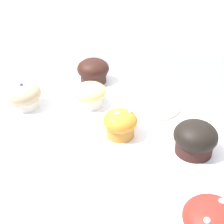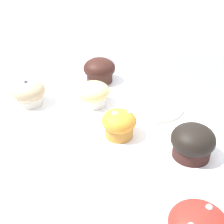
# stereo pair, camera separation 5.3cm
# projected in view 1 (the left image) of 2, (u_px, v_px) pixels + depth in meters

# --- Properties ---
(wall_back) EXTENTS (3.20, 0.10, 1.80)m
(wall_back) POSITION_uv_depth(u_px,v_px,m) (197.00, 60.00, 1.28)
(wall_back) COLOR silver
(wall_back) RESTS_ON ground
(muffin_front_center) EXTENTS (0.10, 0.10, 0.07)m
(muffin_front_center) POSITION_uv_depth(u_px,v_px,m) (90.00, 94.00, 0.92)
(muffin_front_center) COLOR silver
(muffin_front_center) RESTS_ON display_counter
(muffin_back_left) EXTENTS (0.11, 0.11, 0.08)m
(muffin_back_left) POSITION_uv_depth(u_px,v_px,m) (93.00, 71.00, 1.06)
(muffin_back_left) COLOR #41271E
(muffin_back_left) RESTS_ON display_counter
(muffin_back_right) EXTENTS (0.10, 0.10, 0.08)m
(muffin_back_right) POSITION_uv_depth(u_px,v_px,m) (24.00, 96.00, 0.91)
(muffin_back_right) COLOR silver
(muffin_back_right) RESTS_ON display_counter
(muffin_front_left) EXTENTS (0.09, 0.09, 0.08)m
(muffin_front_left) POSITION_uv_depth(u_px,v_px,m) (120.00, 123.00, 0.79)
(muffin_front_left) COLOR #C88536
(muffin_front_left) RESTS_ON display_counter
(muffin_front_right) EXTENTS (0.10, 0.10, 0.08)m
(muffin_front_right) POSITION_uv_depth(u_px,v_px,m) (195.00, 138.00, 0.73)
(muffin_front_right) COLOR #331B18
(muffin_front_right) RESTS_ON display_counter
(muffin_back_center) EXTENTS (0.10, 0.10, 0.07)m
(muffin_back_center) POSITION_uv_depth(u_px,v_px,m) (212.00, 222.00, 0.53)
(muffin_back_center) COLOR #452016
(muffin_back_center) RESTS_ON display_counter
(serving_plate) EXTENTS (0.18, 0.18, 0.01)m
(serving_plate) POSITION_uv_depth(u_px,v_px,m) (149.00, 105.00, 0.93)
(serving_plate) COLOR beige
(serving_plate) RESTS_ON display_counter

